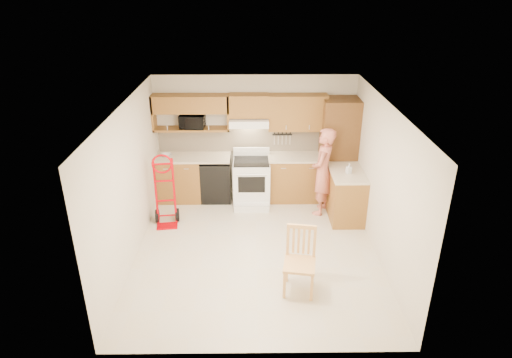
{
  "coord_description": "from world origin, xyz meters",
  "views": [
    {
      "loc": [
        -0.07,
        -6.36,
        4.25
      ],
      "look_at": [
        0.0,
        0.5,
        1.1
      ],
      "focal_mm": 31.37,
      "sensor_mm": 36.0,
      "label": 1
    }
  ],
  "objects_px": {
    "hand_truck": "(165,194)",
    "dining_chair": "(300,262)",
    "microwave": "(192,121)",
    "range": "(252,179)",
    "person": "(323,172)"
  },
  "relations": [
    {
      "from": "microwave",
      "to": "person",
      "type": "distance_m",
      "value": 2.72
    },
    {
      "from": "person",
      "to": "range",
      "type": "bearing_deg",
      "value": -83.65
    },
    {
      "from": "range",
      "to": "hand_truck",
      "type": "xyz_separation_m",
      "value": [
        -1.57,
        -0.83,
        0.09
      ]
    },
    {
      "from": "microwave",
      "to": "dining_chair",
      "type": "height_order",
      "value": "microwave"
    },
    {
      "from": "range",
      "to": "person",
      "type": "height_order",
      "value": "person"
    },
    {
      "from": "range",
      "to": "hand_truck",
      "type": "height_order",
      "value": "hand_truck"
    },
    {
      "from": "hand_truck",
      "to": "dining_chair",
      "type": "bearing_deg",
      "value": -47.85
    },
    {
      "from": "microwave",
      "to": "range",
      "type": "bearing_deg",
      "value": -12.87
    },
    {
      "from": "microwave",
      "to": "dining_chair",
      "type": "bearing_deg",
      "value": -55.63
    },
    {
      "from": "person",
      "to": "hand_truck",
      "type": "xyz_separation_m",
      "value": [
        -2.92,
        -0.45,
        -0.23
      ]
    },
    {
      "from": "person",
      "to": "microwave",
      "type": "bearing_deg",
      "value": -84.07
    },
    {
      "from": "range",
      "to": "dining_chair",
      "type": "bearing_deg",
      "value": -76.22
    },
    {
      "from": "microwave",
      "to": "range",
      "type": "distance_m",
      "value": 1.63
    },
    {
      "from": "microwave",
      "to": "range",
      "type": "relative_size",
      "value": 0.45
    },
    {
      "from": "person",
      "to": "hand_truck",
      "type": "height_order",
      "value": "person"
    }
  ]
}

